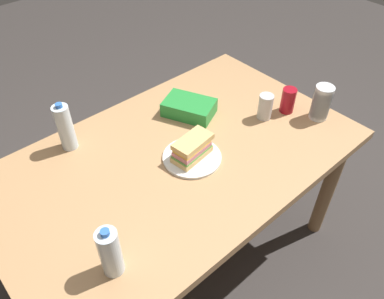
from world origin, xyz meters
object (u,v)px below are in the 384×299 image
object	(u,v)px
sandwich	(192,148)
water_bottle_spare	(65,127)
chip_bag	(189,108)
soda_can_silver	(265,107)
soda_can_red	(288,100)
water_bottle_tall	(110,252)
dining_table	(177,170)
plastic_cup_stack	(321,103)
paper_plate	(192,157)

from	to	relation	value
sandwich	water_bottle_spare	size ratio (longest dim) A/B	0.85
chip_bag	soda_can_silver	bearing A→B (deg)	18.21
chip_bag	soda_can_red	bearing A→B (deg)	25.51
soda_can_silver	water_bottle_tall	bearing A→B (deg)	-168.30
soda_can_red	dining_table	bearing A→B (deg)	169.53
sandwich	soda_can_silver	bearing A→B (deg)	-2.44
sandwich	plastic_cup_stack	world-z (taller)	plastic_cup_stack
chip_bag	plastic_cup_stack	xyz separation A→B (m)	(0.43, -0.42, 0.05)
chip_bag	water_bottle_spare	size ratio (longest dim) A/B	1.02
water_bottle_spare	sandwich	bearing A→B (deg)	-49.23
paper_plate	water_bottle_tall	xyz separation A→B (m)	(-0.52, -0.21, 0.09)
soda_can_red	plastic_cup_stack	xyz separation A→B (m)	(0.07, -0.13, 0.02)
paper_plate	water_bottle_tall	bearing A→B (deg)	-157.65
soda_can_red	soda_can_silver	bearing A→B (deg)	162.16
water_bottle_tall	soda_can_silver	size ratio (longest dim) A/B	1.68
paper_plate	sandwich	bearing A→B (deg)	34.51
paper_plate	soda_can_silver	bearing A→B (deg)	-2.11
plastic_cup_stack	soda_can_silver	world-z (taller)	plastic_cup_stack
dining_table	soda_can_red	size ratio (longest dim) A/B	12.60
paper_plate	plastic_cup_stack	bearing A→B (deg)	-16.29
chip_bag	water_bottle_spare	distance (m)	0.56
soda_can_red	chip_bag	size ratio (longest dim) A/B	0.53
soda_can_red	soda_can_silver	xyz separation A→B (m)	(-0.12, 0.04, 0.00)
chip_bag	plastic_cup_stack	bearing A→B (deg)	20.29
plastic_cup_stack	water_bottle_tall	bearing A→B (deg)	-178.45
soda_can_red	water_bottle_spare	size ratio (longest dim) A/B	0.54
sandwich	soda_can_red	world-z (taller)	soda_can_red
dining_table	paper_plate	size ratio (longest dim) A/B	6.29
soda_can_red	water_bottle_spare	bearing A→B (deg)	152.97
dining_table	paper_plate	world-z (taller)	paper_plate
plastic_cup_stack	dining_table	bearing A→B (deg)	160.27
sandwich	soda_can_silver	xyz separation A→B (m)	(0.43, -0.02, 0.01)
plastic_cup_stack	paper_plate	bearing A→B (deg)	163.71
dining_table	paper_plate	distance (m)	0.12
paper_plate	sandwich	size ratio (longest dim) A/B	1.27
soda_can_red	soda_can_silver	distance (m)	0.12
dining_table	soda_can_red	bearing A→B (deg)	-10.47
dining_table	plastic_cup_stack	size ratio (longest dim) A/B	9.21
water_bottle_spare	soda_can_silver	bearing A→B (deg)	-28.32
water_bottle_tall	soda_can_silver	xyz separation A→B (m)	(0.96, 0.20, -0.03)
dining_table	sandwich	bearing A→B (deg)	-51.60
water_bottle_spare	soda_can_silver	distance (m)	0.88
chip_bag	plastic_cup_stack	size ratio (longest dim) A/B	1.38
soda_can_silver	soda_can_red	bearing A→B (deg)	-17.84
chip_bag	soda_can_silver	world-z (taller)	soda_can_silver
soda_can_red	plastic_cup_stack	size ratio (longest dim) A/B	0.73
plastic_cup_stack	sandwich	bearing A→B (deg)	163.43
sandwich	chip_bag	distance (m)	0.30
chip_bag	paper_plate	bearing A→B (deg)	-64.63
dining_table	water_bottle_tall	world-z (taller)	water_bottle_tall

